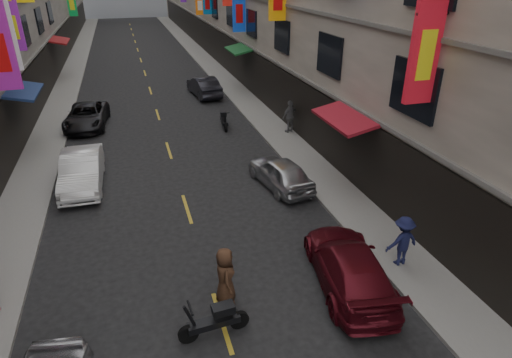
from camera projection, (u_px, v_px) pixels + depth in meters
sidewalk_left at (70, 77)px, 35.15m from camera, size 2.00×90.00×0.12m
sidewalk_right at (213, 68)px, 38.26m from camera, size 2.00×90.00×0.12m
street_awnings at (133, 83)px, 21.36m from camera, size 13.99×35.20×0.41m
lane_markings at (147, 81)px, 34.16m from camera, size 0.12×80.20×0.01m
scooter_crossing at (215, 321)px, 10.46m from camera, size 1.80×0.50×1.14m
scooter_far_right at (224, 120)px, 24.11m from camera, size 0.51×1.80×1.14m
car_left_mid at (82, 170)px, 17.54m from camera, size 1.60×4.38×1.43m
car_left_far at (87, 116)px, 24.20m from camera, size 2.52×4.71×1.26m
car_right_near at (349, 266)px, 12.05m from camera, size 2.55×4.71×1.29m
car_right_mid at (280, 173)px, 17.56m from camera, size 2.07×3.89×1.26m
car_right_far at (204, 86)px, 29.95m from camera, size 1.89×4.31×1.38m
pedestrian_rnear at (402, 241)px, 12.68m from camera, size 1.06×0.59×1.60m
pedestrian_rfar at (290, 116)px, 22.95m from camera, size 1.17×0.90×1.75m
pedestrian_crossing at (225, 276)px, 11.35m from camera, size 0.64×0.87×1.69m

